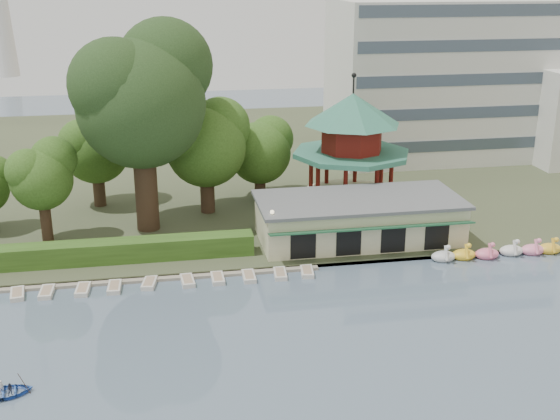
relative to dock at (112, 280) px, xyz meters
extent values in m
plane|color=slate|center=(12.00, -17.20, -0.12)|extent=(220.00, 220.00, 0.00)
cube|color=#424930|center=(12.00, 34.80, 0.08)|extent=(220.00, 70.00, 0.40)
cube|color=gray|center=(12.00, 0.10, 0.03)|extent=(220.00, 0.60, 0.30)
cube|color=gray|center=(0.00, 0.00, 0.00)|extent=(34.00, 1.60, 0.24)
cube|color=beige|center=(22.00, 4.80, 2.08)|extent=(18.00, 8.00, 3.60)
cube|color=#595B5E|center=(22.00, 4.80, 4.03)|extent=(18.60, 8.60, 0.30)
cube|color=#194C2D|center=(22.00, 0.50, 2.88)|extent=(18.00, 1.59, 0.45)
cylinder|color=beige|center=(24.00, 14.80, 0.88)|extent=(10.40, 10.40, 1.20)
cylinder|color=#2F715A|center=(24.00, 14.80, 5.73)|extent=(12.40, 12.40, 0.50)
cylinder|color=maroon|center=(24.00, 14.80, 7.38)|extent=(6.40, 6.40, 2.80)
cone|color=#2F715A|center=(24.00, 14.80, 10.38)|extent=(10.00, 10.00, 3.20)
cylinder|color=black|center=(24.00, 14.80, 12.88)|extent=(0.16, 0.16, 1.80)
cube|color=silver|center=(42.00, 32.80, 10.28)|extent=(30.00, 14.00, 20.00)
cube|color=#355A1D|center=(-3.00, 3.30, 1.18)|extent=(30.00, 2.00, 1.80)
cylinder|color=black|center=(13.50, 1.80, 2.28)|extent=(0.12, 0.12, 4.00)
sphere|color=beige|center=(13.50, 1.80, 4.38)|extent=(0.36, 0.36, 0.36)
cylinder|color=#3A281C|center=(3.00, 10.80, 5.13)|extent=(2.12, 2.12, 9.70)
sphere|color=#253D1A|center=(3.00, 10.80, 12.31)|extent=(11.80, 11.80, 11.80)
sphere|color=#253D1A|center=(5.36, 12.57, 15.42)|extent=(8.85, 8.85, 8.85)
sphere|color=#253D1A|center=(0.94, 9.62, 14.25)|extent=(8.26, 8.26, 8.26)
cylinder|color=#3A281C|center=(-6.00, 8.80, 2.69)|extent=(1.00, 1.00, 4.82)
sphere|color=#355A1D|center=(-6.00, 8.80, 6.26)|extent=(5.53, 5.53, 5.53)
sphere|color=#355A1D|center=(-4.89, 9.63, 7.80)|extent=(4.15, 4.15, 4.15)
sphere|color=#355A1D|center=(-6.97, 8.25, 7.23)|extent=(3.87, 3.87, 3.87)
cylinder|color=#3A281C|center=(9.00, 14.80, 3.02)|extent=(1.44, 1.44, 5.47)
sphere|color=#355A1D|center=(9.00, 14.80, 7.06)|extent=(8.02, 8.02, 8.02)
sphere|color=#355A1D|center=(10.60, 16.00, 8.82)|extent=(6.02, 6.02, 6.02)
sphere|color=#355A1D|center=(7.60, 14.00, 8.16)|extent=(5.61, 5.61, 5.61)
cylinder|color=#3A281C|center=(15.00, 18.80, 2.27)|extent=(1.20, 1.20, 3.98)
sphere|color=#355A1D|center=(15.00, 18.80, 5.21)|extent=(6.67, 6.67, 6.67)
sphere|color=#355A1D|center=(16.33, 19.80, 6.49)|extent=(5.01, 5.01, 5.01)
sphere|color=#355A1D|center=(13.83, 18.13, 6.01)|extent=(4.67, 4.67, 4.67)
cylinder|color=#3A281C|center=(-2.00, 18.80, 2.70)|extent=(1.24, 1.24, 4.83)
sphere|color=#355A1D|center=(-2.00, 18.80, 6.27)|extent=(6.90, 6.90, 6.90)
sphere|color=#355A1D|center=(-0.62, 19.84, 7.82)|extent=(5.18, 5.18, 5.18)
sphere|color=#355A1D|center=(-3.21, 18.11, 7.24)|extent=(4.83, 4.83, 4.83)
ellipsoid|color=silver|center=(28.13, -0.60, 0.23)|extent=(2.16, 1.44, 0.99)
cylinder|color=silver|center=(28.13, -1.15, 0.78)|extent=(0.26, 0.79, 1.29)
sphere|color=silver|center=(28.13, -1.45, 1.43)|extent=(0.44, 0.44, 0.44)
ellipsoid|color=yellow|center=(30.04, -0.53, 0.23)|extent=(2.16, 1.44, 0.99)
cylinder|color=yellow|center=(30.04, -1.08, 0.78)|extent=(0.26, 0.79, 1.29)
sphere|color=yellow|center=(30.04, -1.38, 1.43)|extent=(0.44, 0.44, 0.44)
ellipsoid|color=pink|center=(32.12, -0.72, 0.23)|extent=(2.16, 1.44, 0.99)
cylinder|color=pink|center=(32.12, -1.27, 0.78)|extent=(0.26, 0.79, 1.29)
sphere|color=pink|center=(32.12, -1.57, 1.43)|extent=(0.44, 0.44, 0.44)
ellipsoid|color=silver|center=(34.58, -0.41, 0.23)|extent=(2.16, 1.44, 0.99)
cylinder|color=silver|center=(34.58, -0.96, 0.78)|extent=(0.26, 0.79, 1.29)
sphere|color=silver|center=(34.58, -1.26, 1.43)|extent=(0.44, 0.44, 0.44)
ellipsoid|color=pink|center=(36.55, -0.53, 0.23)|extent=(2.16, 1.44, 0.99)
cylinder|color=pink|center=(36.55, -1.08, 0.78)|extent=(0.26, 0.79, 1.29)
sphere|color=pink|center=(36.55, -1.38, 1.43)|extent=(0.44, 0.44, 0.44)
ellipsoid|color=gold|center=(38.16, -0.57, 0.23)|extent=(2.16, 1.44, 0.99)
cylinder|color=gold|center=(38.16, -1.12, 0.78)|extent=(0.26, 0.79, 1.29)
sphere|color=gold|center=(38.16, -1.42, 1.43)|extent=(0.44, 0.44, 0.44)
cube|color=beige|center=(-7.03, -1.49, 0.06)|extent=(1.32, 2.42, 0.36)
cube|color=beige|center=(-4.84, -1.54, 0.06)|extent=(1.06, 2.33, 0.36)
cube|color=beige|center=(-2.12, -1.55, 0.06)|extent=(1.14, 2.36, 0.36)
cube|color=beige|center=(0.30, -1.54, 0.06)|extent=(1.09, 2.34, 0.36)
cube|color=beige|center=(3.02, -1.25, 0.06)|extent=(1.38, 2.44, 0.36)
cube|color=beige|center=(6.05, -1.34, 0.06)|extent=(1.17, 2.37, 0.36)
cube|color=beige|center=(8.48, -1.29, 0.06)|extent=(1.02, 2.31, 0.36)
cube|color=beige|center=(11.03, -1.37, 0.06)|extent=(1.04, 2.32, 0.36)
cube|color=beige|center=(13.63, -1.30, 0.06)|extent=(1.20, 2.38, 0.36)
cube|color=beige|center=(15.91, -1.26, 0.06)|extent=(1.27, 2.40, 0.36)
imported|color=#305AAD|center=(-5.34, -15.36, 0.32)|extent=(4.74, 3.78, 0.88)
imported|color=silver|center=(-5.64, -15.16, 0.40)|extent=(0.34, 0.25, 0.84)
imported|color=#303446|center=(-5.04, -15.56, 0.38)|extent=(0.44, 0.37, 0.81)
cylinder|color=#3A281C|center=(-4.14, -15.36, 0.23)|extent=(0.94, 0.29, 2.01)
camera|label=1|loc=(4.35, -53.36, 23.79)|focal=45.00mm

